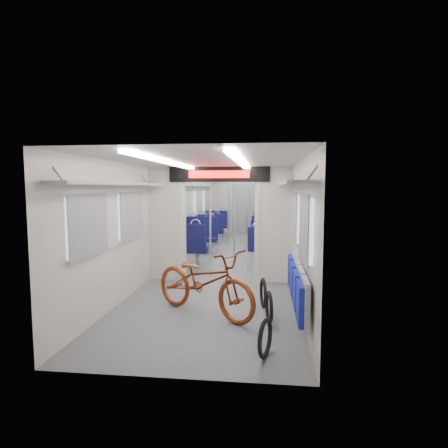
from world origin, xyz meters
name	(u,v)px	position (x,y,z in m)	size (l,w,h in m)	color
carriage	(228,203)	(0.00, -0.27, 1.50)	(12.00, 12.02, 2.31)	#515456
bicycle	(204,281)	(0.02, -4.10, 0.50)	(0.67, 1.91, 1.00)	maroon
flip_bench	(297,285)	(1.35, -4.42, 0.58)	(0.12, 2.13, 0.55)	gray
bike_hoop_a	(265,340)	(0.93, -5.44, 0.20)	(0.45, 0.45, 0.05)	black
bike_hoop_b	(269,309)	(0.98, -4.36, 0.20)	(0.46, 0.46, 0.05)	black
bike_hoop_c	(263,295)	(0.89, -3.70, 0.21)	(0.48, 0.48, 0.05)	black
seat_bay_near_left	(195,238)	(-0.93, 0.15, 0.57)	(0.95, 2.28, 1.16)	#0C0C36
seat_bay_near_right	(266,240)	(0.93, 0.36, 0.52)	(0.88, 1.91, 1.05)	#0C0C36
seat_bay_far_left	(214,225)	(-0.93, 3.77, 0.55)	(0.92, 2.11, 1.11)	#0C0C36
seat_bay_far_right	(266,227)	(0.93, 3.38, 0.55)	(0.91, 2.10, 1.11)	#0C0C36
stanchion_near_left	(210,223)	(-0.24, -1.67, 1.15)	(0.04, 0.04, 2.30)	silver
stanchion_near_right	(235,221)	(0.24, -1.26, 1.15)	(0.04, 0.04, 2.30)	silver
stanchion_far_left	(228,211)	(-0.24, 2.02, 1.15)	(0.05, 0.05, 2.30)	silver
stanchion_far_right	(247,212)	(0.35, 1.87, 1.15)	(0.04, 0.04, 2.30)	silver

